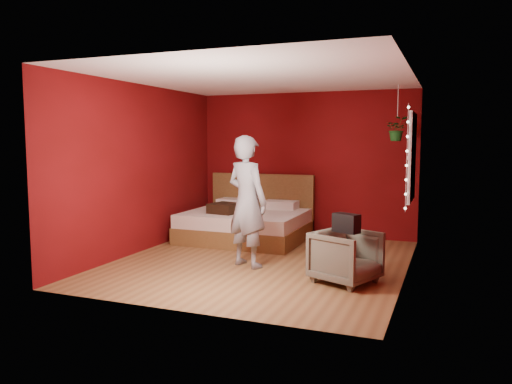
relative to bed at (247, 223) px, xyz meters
name	(u,v)px	position (x,y,z in m)	size (l,w,h in m)	color
floor	(261,262)	(0.81, -1.44, -0.29)	(4.50, 4.50, 0.00)	olive
room_walls	(261,145)	(0.81, -1.44, 1.39)	(4.04, 4.54, 2.62)	#640A0D
window	(412,157)	(2.78, -0.54, 1.21)	(0.05, 0.97, 1.27)	white
fairy_lights	(407,158)	(2.75, -1.06, 1.21)	(0.04, 0.04, 1.45)	silver
bed	(247,223)	(0.00, 0.00, 0.00)	(2.01, 1.71, 1.11)	brown
person	(247,202)	(0.72, -1.75, 0.61)	(0.66, 0.43, 1.81)	slate
armchair	(346,257)	(2.15, -2.05, 0.03)	(0.69, 0.71, 0.64)	#565444
handbag	(346,223)	(2.17, -2.15, 0.47)	(0.32, 0.16, 0.23)	black
throw_pillow	(225,208)	(-0.25, -0.37, 0.30)	(0.47, 0.47, 0.17)	black
hanging_plant	(397,129)	(2.49, 0.15, 1.63)	(0.38, 0.34, 0.87)	silver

